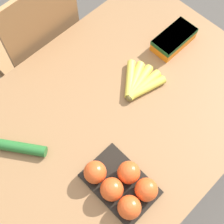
% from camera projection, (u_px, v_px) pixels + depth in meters
% --- Properties ---
extents(ground_plane, '(12.00, 12.00, 0.00)m').
position_uv_depth(ground_plane, '(112.00, 166.00, 1.89)').
color(ground_plane, '#4C4742').
extents(dining_table, '(1.32, 0.90, 0.73)m').
position_uv_depth(dining_table, '(112.00, 125.00, 1.32)').
color(dining_table, olive).
rests_on(dining_table, ground_plane).
extents(chair, '(0.42, 0.40, 0.99)m').
position_uv_depth(chair, '(40.00, 51.00, 1.65)').
color(chair, '#A87547').
rests_on(chair, ground_plane).
extents(banana_bunch, '(0.19, 0.18, 0.03)m').
position_uv_depth(banana_bunch, '(139.00, 83.00, 1.28)').
color(banana_bunch, brown).
rests_on(banana_bunch, dining_table).
extents(tomato_pack, '(0.18, 0.26, 0.09)m').
position_uv_depth(tomato_pack, '(122.00, 186.00, 1.07)').
color(tomato_pack, black).
rests_on(tomato_pack, dining_table).
extents(carrot_bag, '(0.20, 0.10, 0.06)m').
position_uv_depth(carrot_bag, '(174.00, 39.00, 1.35)').
color(carrot_bag, orange).
rests_on(carrot_bag, dining_table).
extents(cucumber_near, '(0.19, 0.25, 0.04)m').
position_uv_depth(cucumber_near, '(10.00, 146.00, 1.15)').
color(cucumber_near, '#236028').
rests_on(cucumber_near, dining_table).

